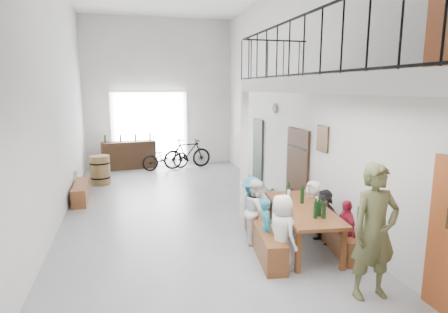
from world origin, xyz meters
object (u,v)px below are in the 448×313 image
object	(u,v)px
side_bench	(81,192)
bicycle_near	(166,157)
tasting_table	(302,211)
bench_inner	(264,236)
host_standing	(375,232)
oak_barrel	(100,170)
serving_counter	(129,155)

from	to	relation	value
side_bench	bicycle_near	xyz separation A→B (m)	(2.58, 3.27, 0.23)
tasting_table	bench_inner	world-z (taller)	tasting_table
tasting_table	bicycle_near	world-z (taller)	bicycle_near
tasting_table	bicycle_near	size ratio (longest dim) A/B	1.31
tasting_table	host_standing	bearing A→B (deg)	-75.69
side_bench	bicycle_near	world-z (taller)	bicycle_near
host_standing	side_bench	bearing A→B (deg)	128.29
tasting_table	side_bench	xyz separation A→B (m)	(-4.32, 4.23, -0.48)
tasting_table	oak_barrel	bearing A→B (deg)	131.28
oak_barrel	serving_counter	distance (m)	2.33
tasting_table	host_standing	distance (m)	1.81
side_bench	bicycle_near	distance (m)	4.17
oak_barrel	serving_counter	bearing A→B (deg)	67.42
oak_barrel	serving_counter	xyz separation A→B (m)	(0.90, 2.15, 0.06)
side_bench	serving_counter	bearing A→B (deg)	71.24
serving_counter	host_standing	distance (m)	10.34
tasting_table	bench_inner	xyz separation A→B (m)	(-0.72, 0.10, -0.45)
bench_inner	bicycle_near	size ratio (longest dim) A/B	1.26
bench_inner	bicycle_near	world-z (taller)	bicycle_near
oak_barrel	host_standing	xyz separation A→B (m)	(4.14, -7.66, 0.52)
side_bench	serving_counter	world-z (taller)	serving_counter
side_bench	oak_barrel	distance (m)	1.71
tasting_table	side_bench	bearing A→B (deg)	143.12
serving_counter	bench_inner	bearing A→B (deg)	-81.18
side_bench	host_standing	world-z (taller)	host_standing
side_bench	serving_counter	xyz separation A→B (m)	(1.29, 3.80, 0.28)
host_standing	bicycle_near	size ratio (longest dim) A/B	1.11
tasting_table	oak_barrel	xyz separation A→B (m)	(-3.92, 5.88, -0.26)
side_bench	oak_barrel	world-z (taller)	oak_barrel
oak_barrel	tasting_table	bearing A→B (deg)	-56.27
bench_inner	host_standing	size ratio (longest dim) A/B	1.13
side_bench	host_standing	xyz separation A→B (m)	(4.53, -6.01, 0.74)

